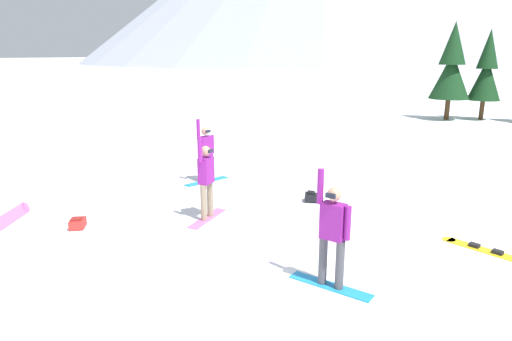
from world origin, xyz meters
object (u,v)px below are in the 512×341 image
loose_snowboard_near_left (486,250)px  snowboarder_foreground (332,234)px  loose_snowboard_far_spare (9,217)px  pine_tree_short (452,67)px  backpack_red (78,223)px  snowboarder_midground (206,179)px  snowboarder_background (206,152)px  pine_tree_leaning (487,71)px  backpack_black (313,197)px

loose_snowboard_near_left → snowboarder_foreground: bearing=-127.6°
loose_snowboard_far_spare → pine_tree_short: size_ratio=0.28×
pine_tree_short → backpack_red: bearing=-102.4°
snowboarder_foreground → snowboarder_midground: bearing=155.9°
snowboarder_midground → loose_snowboard_near_left: bearing=11.6°
snowboarder_midground → snowboarder_foreground: bearing=-24.1°
snowboarder_foreground → pine_tree_short: 23.13m
snowboarder_background → pine_tree_leaning: 20.82m
loose_snowboard_near_left → pine_tree_short: pine_tree_short is taller
snowboarder_midground → snowboarder_background: (-1.95, 2.72, -0.05)m
snowboarder_background → pine_tree_short: pine_tree_short is taller
snowboarder_midground → loose_snowboard_far_spare: snowboarder_midground is taller
snowboarder_foreground → snowboarder_background: bearing=142.4°
backpack_red → pine_tree_short: pine_tree_short is taller
snowboarder_foreground → loose_snowboard_near_left: 3.84m
loose_snowboard_near_left → backpack_black: backpack_black is taller
backpack_red → pine_tree_short: bearing=77.6°
loose_snowboard_far_spare → backpack_black: backpack_black is taller
snowboarder_foreground → backpack_black: snowboarder_foreground is taller
snowboarder_background → pine_tree_leaning: bearing=71.4°
snowboarder_midground → snowboarder_background: snowboarder_midground is taller
snowboarder_background → pine_tree_leaning: (6.60, 19.64, 1.98)m
pine_tree_short → pine_tree_leaning: (1.84, 1.05, -0.23)m
backpack_red → snowboarder_midground: bearing=40.6°
snowboarder_midground → backpack_red: bearing=-139.4°
loose_snowboard_far_spare → pine_tree_short: bearing=74.1°
backpack_red → pine_tree_leaning: size_ratio=0.10×
pine_tree_leaning → snowboarder_background: bearing=-108.6°
snowboarder_background → backpack_red: bearing=-94.2°
backpack_black → snowboarder_midground: bearing=-125.0°
pine_tree_leaning → backpack_black: bearing=-98.3°
pine_tree_short → loose_snowboard_far_spare: bearing=-105.9°
snowboarder_foreground → loose_snowboard_near_left: (2.27, 2.95, -0.97)m
loose_snowboard_far_spare → loose_snowboard_near_left: bearing=20.6°
snowboarder_background → pine_tree_leaning: size_ratio=0.37×
loose_snowboard_far_spare → pine_tree_short: (6.79, 23.85, 3.02)m
snowboarder_foreground → backpack_red: size_ratio=3.79×
backpack_red → pine_tree_leaning: pine_tree_leaning is taller
snowboarder_foreground → loose_snowboard_near_left: size_ratio=1.15×
snowboarder_foreground → pine_tree_leaning: pine_tree_leaning is taller
snowboarder_background → backpack_red: size_ratio=3.67×
snowboarder_midground → snowboarder_background: 3.35m
snowboarder_midground → loose_snowboard_near_left: (6.07, 1.24, -0.98)m
snowboarder_foreground → loose_snowboard_far_spare: size_ratio=1.27×
pine_tree_leaning → loose_snowboard_far_spare: bearing=-109.1°
snowboarder_background → loose_snowboard_near_left: (8.02, -1.48, -0.93)m
backpack_red → loose_snowboard_near_left: bearing=21.0°
snowboarder_midground → pine_tree_leaning: size_ratio=0.39×
snowboarder_midground → pine_tree_short: size_ratio=0.36×
backpack_red → snowboarder_background: bearing=85.8°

